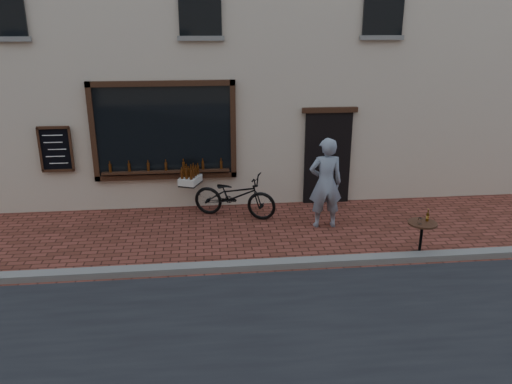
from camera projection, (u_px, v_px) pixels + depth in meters
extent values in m
plane|color=#57271C|center=(267.00, 273.00, 8.79)|extent=(90.00, 90.00, 0.00)
cube|color=slate|center=(265.00, 265.00, 8.96)|extent=(90.00, 0.25, 0.12)
cube|color=black|center=(164.00, 131.00, 11.23)|extent=(3.00, 0.06, 2.00)
cube|color=black|center=(161.00, 83.00, 10.87)|extent=(3.24, 0.10, 0.12)
cube|color=black|center=(167.00, 176.00, 11.56)|extent=(3.24, 0.10, 0.12)
cube|color=black|center=(93.00, 133.00, 11.06)|extent=(0.12, 0.10, 2.24)
cube|color=black|center=(233.00, 130.00, 11.38)|extent=(0.12, 0.10, 2.24)
cube|color=black|center=(166.00, 171.00, 11.47)|extent=(2.90, 0.16, 0.05)
cube|color=black|center=(327.00, 158.00, 11.88)|extent=(1.10, 0.10, 2.20)
cube|color=black|center=(330.00, 110.00, 11.47)|extent=(1.30, 0.10, 0.12)
cube|color=black|center=(56.00, 149.00, 11.10)|extent=(0.62, 0.04, 0.92)
cylinder|color=#3D1C07|center=(110.00, 168.00, 11.31)|extent=(0.06, 0.06, 0.19)
cylinder|color=#3D1C07|center=(129.00, 168.00, 11.35)|extent=(0.06, 0.06, 0.19)
cylinder|color=#3D1C07|center=(148.00, 167.00, 11.39)|extent=(0.06, 0.06, 0.19)
cylinder|color=#3D1C07|center=(166.00, 166.00, 11.43)|extent=(0.06, 0.06, 0.19)
cylinder|color=#3D1C07|center=(184.00, 166.00, 11.48)|extent=(0.06, 0.06, 0.19)
cylinder|color=#3D1C07|center=(202.00, 165.00, 11.52)|extent=(0.06, 0.06, 0.19)
cylinder|color=#3D1C07|center=(220.00, 165.00, 11.56)|extent=(0.06, 0.06, 0.19)
cube|color=black|center=(0.00, 0.00, 10.03)|extent=(0.90, 0.06, 1.40)
cube|color=black|center=(200.00, 1.00, 10.44)|extent=(0.90, 0.06, 1.40)
cube|color=black|center=(384.00, 2.00, 10.85)|extent=(0.90, 0.06, 1.40)
imported|color=black|center=(235.00, 196.00, 11.15)|extent=(2.01, 1.33, 1.00)
cube|color=black|center=(190.00, 184.00, 11.36)|extent=(0.55, 0.64, 0.03)
cube|color=beige|center=(190.00, 180.00, 11.33)|extent=(0.56, 0.66, 0.16)
cylinder|color=#3D1C07|center=(191.00, 175.00, 11.06)|extent=(0.06, 0.06, 0.21)
cylinder|color=#3D1C07|center=(186.00, 175.00, 11.09)|extent=(0.06, 0.06, 0.21)
cylinder|color=#3D1C07|center=(182.00, 174.00, 11.12)|extent=(0.06, 0.06, 0.21)
cylinder|color=#3D1C07|center=(193.00, 173.00, 11.18)|extent=(0.06, 0.06, 0.21)
cylinder|color=#3D1C07|center=(189.00, 173.00, 11.21)|extent=(0.06, 0.06, 0.21)
cylinder|color=#3D1C07|center=(184.00, 172.00, 11.24)|extent=(0.06, 0.06, 0.21)
cylinder|color=#3D1C07|center=(196.00, 172.00, 11.30)|extent=(0.06, 0.06, 0.21)
cylinder|color=#3D1C07|center=(191.00, 171.00, 11.33)|extent=(0.06, 0.06, 0.21)
cylinder|color=#3D1C07|center=(187.00, 171.00, 11.36)|extent=(0.06, 0.06, 0.21)
cylinder|color=#3D1C07|center=(198.00, 170.00, 11.42)|extent=(0.06, 0.06, 0.21)
cylinder|color=#3D1C07|center=(193.00, 170.00, 11.45)|extent=(0.06, 0.06, 0.21)
cylinder|color=black|center=(419.00, 255.00, 9.42)|extent=(0.39, 0.39, 0.03)
cylinder|color=black|center=(421.00, 240.00, 9.31)|extent=(0.05, 0.05, 0.62)
cylinder|color=black|center=(423.00, 223.00, 9.20)|extent=(0.53, 0.53, 0.04)
cylinder|color=gold|center=(428.00, 217.00, 9.23)|extent=(0.06, 0.06, 0.05)
cylinder|color=white|center=(420.00, 221.00, 9.11)|extent=(0.07, 0.07, 0.12)
imported|color=gray|center=(326.00, 183.00, 10.48)|extent=(0.71, 0.47, 1.95)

